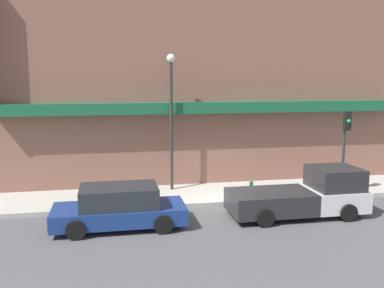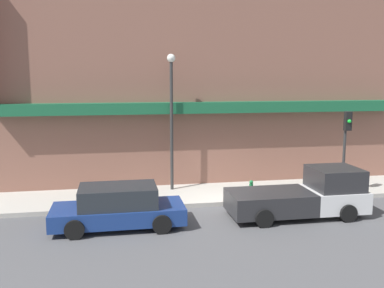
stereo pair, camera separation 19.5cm
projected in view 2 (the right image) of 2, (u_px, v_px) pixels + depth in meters
name	position (u px, v px, depth m)	size (l,w,h in m)	color
ground_plane	(222.00, 206.00, 17.21)	(80.00, 80.00, 0.00)	#4C4C4F
sidewalk	(213.00, 194.00, 18.73)	(36.00, 3.14, 0.18)	#ADA89E
building	(200.00, 62.00, 20.81)	(19.80, 3.80, 11.80)	brown
pickup_truck	(305.00, 195.00, 15.96)	(5.09, 2.13, 1.79)	silver
parked_car	(118.00, 207.00, 14.75)	(4.53, 2.06, 1.45)	navy
fire_hydrant	(251.00, 188.00, 17.98)	(0.17, 0.17, 0.69)	#196633
street_lamp	(171.00, 107.00, 18.60)	(0.36, 0.36, 5.96)	#2D2D2D
traffic_light	(346.00, 137.00, 18.07)	(0.28, 0.42, 3.55)	#2D2D2D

